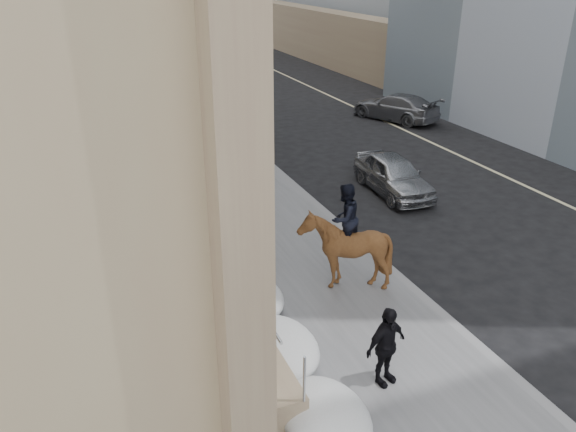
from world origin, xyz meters
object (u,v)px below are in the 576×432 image
Objects in this scene: car_grey at (395,107)px; pedestrian at (386,346)px; mounted_horse_left at (245,196)px; car_silver at (393,175)px; mounted_horse_right at (345,245)px.

pedestrian is at bearing 34.47° from car_grey.
mounted_horse_left is 1.66× the size of pedestrian.
car_silver is 0.84× the size of car_grey.
mounted_horse_right is 1.62× the size of pedestrian.
car_grey is at bearing -149.55° from mounted_horse_right.
mounted_horse_right is 3.55m from pedestrian.
mounted_horse_right is 6.89m from car_silver.
pedestrian reaches higher than car_silver.
mounted_horse_left is at bearing -163.96° from car_silver.
car_grey is (10.93, 17.12, -0.27)m from pedestrian.
pedestrian is 0.42× the size of car_silver.
car_grey reaches higher than car_silver.
car_silver is at bearing 41.92° from pedestrian.
car_silver is (5.85, 1.23, -0.55)m from mounted_horse_left.
car_grey is (10.02, 13.70, -0.55)m from mounted_horse_right.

